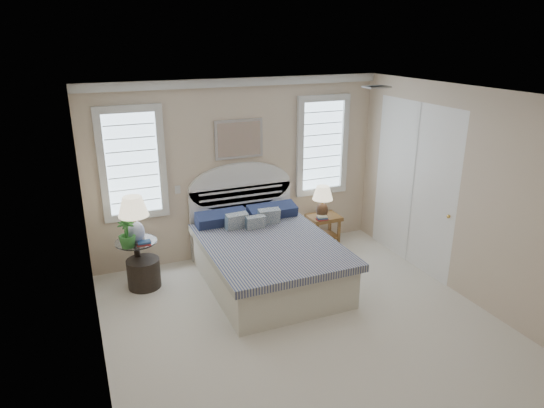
{
  "coord_description": "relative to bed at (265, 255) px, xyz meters",
  "views": [
    {
      "loc": [
        -2.28,
        -4.22,
        3.28
      ],
      "look_at": [
        -0.09,
        1.0,
        1.29
      ],
      "focal_mm": 32.0,
      "sensor_mm": 36.0,
      "label": 1
    }
  ],
  "objects": [
    {
      "name": "window_right",
      "position": [
        1.4,
        1.02,
        1.21
      ],
      "size": [
        0.9,
        0.06,
        1.6
      ],
      "primitive_type": "cube",
      "color": "silver",
      "rests_on": "wall_back"
    },
    {
      "name": "window_left",
      "position": [
        -1.55,
        1.02,
        1.21
      ],
      "size": [
        0.9,
        0.06,
        1.6
      ],
      "primitive_type": "cube",
      "color": "silver",
      "rests_on": "wall_back"
    },
    {
      "name": "lamp_left",
      "position": [
        -1.65,
        0.56,
        0.64
      ],
      "size": [
        0.49,
        0.49,
        0.65
      ],
      "rotation": [
        0.0,
        0.0,
        0.25
      ],
      "color": "silver",
      "rests_on": "side_table_left"
    },
    {
      "name": "bed",
      "position": [
        0.0,
        0.0,
        0.0
      ],
      "size": [
        1.72,
        2.28,
        1.47
      ],
      "color": "beige",
      "rests_on": "floor"
    },
    {
      "name": "books_right",
      "position": [
        1.19,
        0.54,
        0.18
      ],
      "size": [
        0.18,
        0.14,
        0.07
      ],
      "rotation": [
        0.0,
        0.0,
        -0.12
      ],
      "color": "maroon",
      "rests_on": "nightstand_right"
    },
    {
      "name": "hvac_vent",
      "position": [
        1.2,
        -0.66,
        2.29
      ],
      "size": [
        0.3,
        0.2,
        0.02
      ],
      "primitive_type": "cube",
      "color": "#B2B2B2",
      "rests_on": "ceiling"
    },
    {
      "name": "wall_right",
      "position": [
        2.25,
        -1.46,
        0.96
      ],
      "size": [
        0.02,
        5.0,
        2.7
      ],
      "primitive_type": "cube",
      "color": "beige",
      "rests_on": "floor"
    },
    {
      "name": "crown_molding",
      "position": [
        0.0,
        1.0,
        2.25
      ],
      "size": [
        4.5,
        0.08,
        0.12
      ],
      "primitive_type": "cube",
      "color": "silver",
      "rests_on": "wall_back"
    },
    {
      "name": "switch_plate",
      "position": [
        -0.95,
        1.03,
        0.76
      ],
      "size": [
        0.08,
        0.01,
        0.12
      ],
      "primitive_type": "cube",
      "color": "silver",
      "rests_on": "wall_back"
    },
    {
      "name": "painting",
      "position": [
        0.0,
        1.0,
        1.43
      ],
      "size": [
        0.74,
        0.04,
        0.58
      ],
      "primitive_type": "cube",
      "color": "silver",
      "rests_on": "wall_back"
    },
    {
      "name": "floor_pot",
      "position": [
        -1.6,
        0.45,
        -0.18
      ],
      "size": [
        0.58,
        0.58,
        0.4
      ],
      "primitive_type": "cylinder",
      "rotation": [
        0.0,
        0.0,
        0.38
      ],
      "color": "black",
      "rests_on": "floor"
    },
    {
      "name": "ceiling",
      "position": [
        0.0,
        -1.46,
        2.31
      ],
      "size": [
        4.5,
        5.0,
        0.01
      ],
      "primitive_type": "cube",
      "color": "white",
      "rests_on": "wall_back"
    },
    {
      "name": "side_table_left",
      "position": [
        -1.65,
        0.59,
        0.0
      ],
      "size": [
        0.56,
        0.56,
        0.63
      ],
      "color": "black",
      "rests_on": "floor"
    },
    {
      "name": "nightstand_right",
      "position": [
        1.3,
        0.69,
        0.0
      ],
      "size": [
        0.5,
        0.4,
        0.53
      ],
      "color": "brown",
      "rests_on": "floor"
    },
    {
      "name": "closet_door",
      "position": [
        2.23,
        -0.26,
        0.81
      ],
      "size": [
        0.02,
        1.8,
        2.4
      ],
      "primitive_type": "cube",
      "color": "white",
      "rests_on": "floor"
    },
    {
      "name": "lamp_right",
      "position": [
        1.24,
        0.65,
        0.46
      ],
      "size": [
        0.34,
        0.34,
        0.52
      ],
      "rotation": [
        0.0,
        0.0,
        -0.05
      ],
      "color": "black",
      "rests_on": "nightstand_right"
    },
    {
      "name": "floor",
      "position": [
        0.0,
        -1.46,
        -0.39
      ],
      "size": [
        4.5,
        5.0,
        0.01
      ],
      "primitive_type": "cube",
      "color": "beige",
      "rests_on": "ground"
    },
    {
      "name": "wall_back",
      "position": [
        0.0,
        1.04,
        0.96
      ],
      "size": [
        4.5,
        0.02,
        2.7
      ],
      "primitive_type": "cube",
      "color": "beige",
      "rests_on": "floor"
    },
    {
      "name": "wall_left",
      "position": [
        -2.25,
        -1.46,
        0.96
      ],
      "size": [
        0.02,
        5.0,
        2.7
      ],
      "primitive_type": "cube",
      "color": "beige",
      "rests_on": "floor"
    },
    {
      "name": "books_left",
      "position": [
        -1.56,
        0.43,
        0.27
      ],
      "size": [
        0.2,
        0.16,
        0.05
      ],
      "rotation": [
        0.0,
        0.0,
        -0.17
      ],
      "color": "maroon",
      "rests_on": "side_table_left"
    },
    {
      "name": "potted_plant",
      "position": [
        -1.77,
        0.43,
        0.45
      ],
      "size": [
        0.26,
        0.26,
        0.4
      ],
      "primitive_type": "imported",
      "rotation": [
        0.0,
        0.0,
        -0.18
      ],
      "color": "#327D33",
      "rests_on": "side_table_left"
    }
  ]
}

